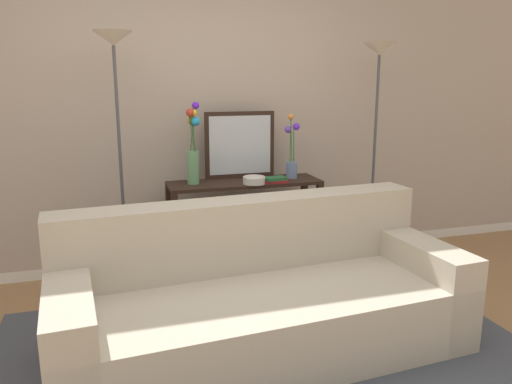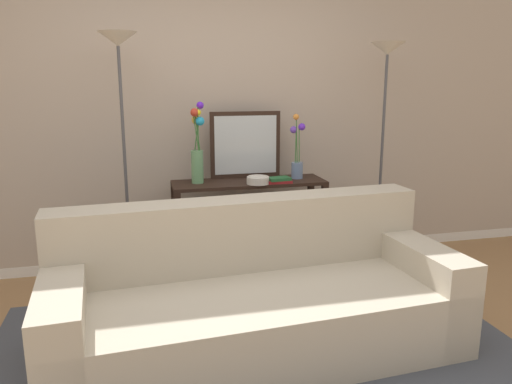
% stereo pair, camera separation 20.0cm
% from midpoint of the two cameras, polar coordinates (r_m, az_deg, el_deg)
% --- Properties ---
extents(ground_plane, '(16.00, 16.00, 0.02)m').
position_cam_midpoint_polar(ground_plane, '(2.98, -1.81, -20.56)').
color(ground_plane, '#9E754C').
extents(back_wall, '(12.00, 0.15, 3.09)m').
position_cam_midpoint_polar(back_wall, '(4.38, -8.72, 11.52)').
color(back_wall, white).
rests_on(back_wall, ground).
extents(area_rug, '(3.21, 2.17, 0.01)m').
position_cam_midpoint_polar(area_rug, '(3.11, -0.39, -18.61)').
color(area_rug, '#474C56').
rests_on(area_rug, ground).
extents(couch, '(2.48, 1.14, 0.88)m').
position_cam_midpoint_polar(couch, '(3.11, -1.37, -12.34)').
color(couch, '#BCB29E').
rests_on(couch, ground).
extents(console_table, '(1.26, 0.39, 0.81)m').
position_cam_midpoint_polar(console_table, '(4.17, -2.69, -2.10)').
color(console_table, black).
rests_on(console_table, ground).
extents(floor_lamp_left, '(0.28, 0.28, 1.96)m').
position_cam_midpoint_polar(floor_lamp_left, '(3.82, -17.17, 10.88)').
color(floor_lamp_left, '#4C4C51').
rests_on(floor_lamp_left, ground).
extents(floor_lamp_right, '(0.28, 0.28, 1.92)m').
position_cam_midpoint_polar(floor_lamp_right, '(4.37, 12.41, 10.95)').
color(floor_lamp_right, '#4C4C51').
rests_on(floor_lamp_right, ground).
extents(wall_mirror, '(0.60, 0.02, 0.56)m').
position_cam_midpoint_polar(wall_mirror, '(4.23, -3.20, 5.39)').
color(wall_mirror, black).
rests_on(wall_mirror, console_table).
extents(vase_tall_flowers, '(0.11, 0.14, 0.65)m').
position_cam_midpoint_polar(vase_tall_flowers, '(4.01, -8.65, 4.83)').
color(vase_tall_flowers, '#669E6B').
rests_on(vase_tall_flowers, console_table).
extents(vase_short_flowers, '(0.12, 0.10, 0.54)m').
position_cam_midpoint_polar(vase_short_flowers, '(4.22, 2.74, 4.06)').
color(vase_short_flowers, '#6B84AD').
rests_on(vase_short_flowers, console_table).
extents(fruit_bowl, '(0.18, 0.18, 0.06)m').
position_cam_midpoint_polar(fruit_bowl, '(4.00, -1.65, 1.37)').
color(fruit_bowl, silver).
rests_on(fruit_bowl, console_table).
extents(book_stack, '(0.20, 0.13, 0.05)m').
position_cam_midpoint_polar(book_stack, '(4.05, 0.76, 1.39)').
color(book_stack, maroon).
rests_on(book_stack, console_table).
extents(book_row_under_console, '(0.37, 0.18, 0.13)m').
position_cam_midpoint_polar(book_row_under_console, '(4.26, -6.97, -8.94)').
color(book_row_under_console, '#6B3360').
rests_on(book_row_under_console, ground).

